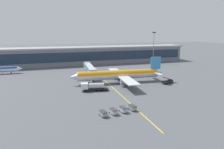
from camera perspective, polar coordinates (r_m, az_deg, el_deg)
ground_plane at (r=79.44m, az=-1.05°, el=-4.37°), size 700.00×700.00×0.00m
apron_lead_in_line at (r=81.96m, az=0.16°, el=-3.84°), size 1.85×79.99×0.01m
terminal_building at (r=145.73m, az=-7.50°, el=5.67°), size 155.55×17.27×12.63m
main_airliner at (r=89.15m, az=2.09°, el=-0.02°), size 45.34×36.03×11.56m
jet_bridge at (r=99.87m, az=-6.66°, el=1.83°), size 5.22×25.59×6.48m
fuel_tanker at (r=77.10m, az=-5.70°, el=-3.59°), size 11.07×4.42×3.25m
belt_loader at (r=91.64m, az=16.13°, el=-1.96°), size 6.91×3.94×3.49m
baggage_cart_0 at (r=54.56m, az=-2.61°, el=-11.43°), size 1.98×2.86×1.48m
baggage_cart_1 at (r=55.84m, az=0.44°, el=-10.85°), size 1.98×2.86×1.48m
baggage_cart_2 at (r=57.26m, az=3.33°, el=-10.27°), size 1.98×2.86×1.48m
baggage_cart_3 at (r=58.82m, az=6.07°, el=-9.69°), size 1.98×2.86×1.48m
apron_light_mast_0 at (r=150.98m, az=12.20°, el=8.52°), size 2.80×0.50×23.39m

